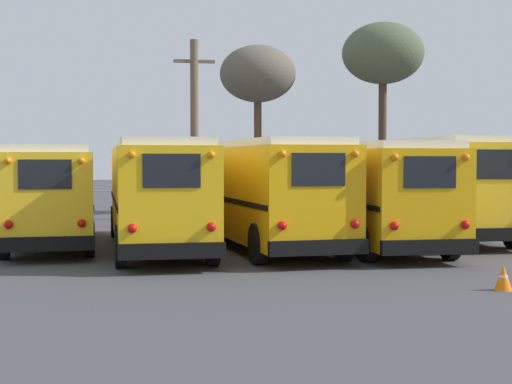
% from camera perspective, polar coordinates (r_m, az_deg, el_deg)
% --- Properties ---
extents(ground_plane, '(160.00, 160.00, 0.00)m').
position_cam_1_polar(ground_plane, '(24.56, -0.12, -3.76)').
color(ground_plane, '#424247').
extents(school_bus_0, '(2.75, 10.09, 3.01)m').
position_cam_1_polar(school_bus_0, '(25.07, -14.81, 0.06)').
color(school_bus_0, yellow).
rests_on(school_bus_0, ground).
extents(school_bus_1, '(2.59, 10.50, 3.15)m').
position_cam_1_polar(school_bus_1, '(23.00, -7.28, 0.11)').
color(school_bus_1, yellow).
rests_on(school_bus_1, ground).
extents(school_bus_2, '(3.05, 10.65, 3.18)m').
position_cam_1_polar(school_bus_2, '(23.49, 0.35, 0.21)').
color(school_bus_2, '#E5A00C').
rests_on(school_bus_2, ground).
extents(school_bus_3, '(2.72, 10.52, 3.10)m').
position_cam_1_polar(school_bus_3, '(24.14, 7.74, 0.12)').
color(school_bus_3, '#E5A00C').
rests_on(school_bus_3, ground).
extents(school_bus_4, '(3.05, 9.86, 3.31)m').
position_cam_1_polar(school_bus_4, '(27.01, 12.71, 0.57)').
color(school_bus_4, yellow).
rests_on(school_bus_4, ground).
extents(utility_pole, '(1.80, 0.36, 7.84)m').
position_cam_1_polar(utility_pole, '(34.42, -4.50, 4.69)').
color(utility_pole, brown).
rests_on(utility_pole, ground).
extents(bare_tree_0, '(3.71, 3.71, 8.20)m').
position_cam_1_polar(bare_tree_0, '(38.58, 0.13, 8.48)').
color(bare_tree_0, brown).
rests_on(bare_tree_0, ground).
extents(bare_tree_1, '(4.05, 4.05, 9.41)m').
position_cam_1_polar(bare_tree_1, '(39.84, 9.22, 9.80)').
color(bare_tree_1, '#473323').
rests_on(bare_tree_1, ground).
extents(fence_line, '(20.59, 0.06, 1.42)m').
position_cam_1_polar(fence_line, '(31.55, -2.76, -0.59)').
color(fence_line, '#939399').
rests_on(fence_line, ground).
extents(traffic_cone, '(0.36, 0.36, 0.51)m').
position_cam_1_polar(traffic_cone, '(16.56, 17.55, -5.96)').
color(traffic_cone, orange).
rests_on(traffic_cone, ground).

